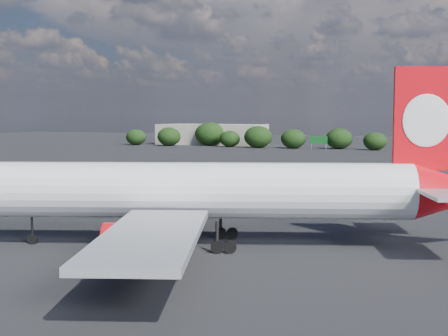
% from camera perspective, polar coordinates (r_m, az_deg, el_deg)
% --- Properties ---
extents(ground, '(500.00, 500.00, 0.00)m').
position_cam_1_polar(ground, '(99.12, 2.25, -2.06)').
color(ground, black).
rests_on(ground, ground).
extents(qantas_airliner, '(48.66, 46.78, 16.38)m').
position_cam_1_polar(qantas_airliner, '(57.21, -0.77, -2.23)').
color(qantas_airliner, white).
rests_on(qantas_airliner, ground).
extents(terminal_building, '(42.00, 16.00, 8.00)m').
position_cam_1_polar(terminal_building, '(245.35, -1.12, 3.09)').
color(terminal_building, '#A59E8E').
rests_on(terminal_building, ground).
extents(highway_sign, '(6.00, 0.30, 4.50)m').
position_cam_1_polar(highway_sign, '(214.82, 8.66, 2.53)').
color(highway_sign, '#125D22').
rests_on(highway_sign, ground).
extents(billboard_yellow, '(5.00, 0.30, 5.50)m').
position_cam_1_polar(billboard_yellow, '(215.44, 16.82, 2.58)').
color(billboard_yellow, '#E9A214').
rests_on(billboard_yellow, ground).
extents(horizon_treeline, '(206.60, 16.76, 9.18)m').
position_cam_1_polar(horizon_treeline, '(212.74, 18.46, 2.53)').
color(horizon_treeline, black).
rests_on(horizon_treeline, ground).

